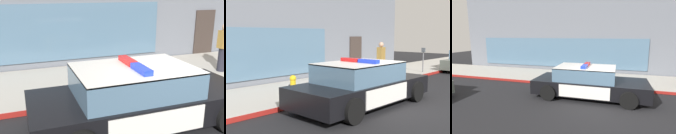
{
  "view_description": "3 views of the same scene",
  "coord_description": "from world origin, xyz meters",
  "views": [
    {
      "loc": [
        -3.41,
        -3.89,
        3.0
      ],
      "look_at": [
        -0.94,
        2.85,
        0.88
      ],
      "focal_mm": 42.47,
      "sensor_mm": 36.0,
      "label": 1
    },
    {
      "loc": [
        -7.72,
        -4.23,
        2.24
      ],
      "look_at": [
        -0.61,
        2.4,
        1.09
      ],
      "focal_mm": 44.86,
      "sensor_mm": 36.0,
      "label": 2
    },
    {
      "loc": [
        0.28,
        -6.86,
        2.8
      ],
      "look_at": [
        -2.43,
        2.17,
        1.1
      ],
      "focal_mm": 29.27,
      "sensor_mm": 36.0,
      "label": 3
    }
  ],
  "objects": [
    {
      "name": "ground",
      "position": [
        0.0,
        0.0,
        0.0
      ],
      "size": [
        48.0,
        48.0,
        0.0
      ],
      "primitive_type": "plane",
      "color": "black"
    },
    {
      "name": "sidewalk",
      "position": [
        0.0,
        4.15,
        0.07
      ],
      "size": [
        48.0,
        3.51,
        0.15
      ],
      "primitive_type": "cube",
      "color": "#B2ADA3",
      "rests_on": "ground"
    },
    {
      "name": "curb_red_paint",
      "position": [
        0.0,
        2.38,
        0.08
      ],
      "size": [
        28.8,
        0.04,
        0.14
      ],
      "primitive_type": "cube",
      "color": "maroon",
      "rests_on": "ground"
    },
    {
      "name": "storefront_building",
      "position": [
        -1.59,
        10.04,
        4.99
      ],
      "size": [
        20.77,
        8.25,
        9.98
      ],
      "color": "slate",
      "rests_on": "ground"
    },
    {
      "name": "police_cruiser",
      "position": [
        -0.95,
        1.07,
        0.68
      ],
      "size": [
        4.93,
        2.17,
        1.49
      ],
      "rotation": [
        0.0,
        0.0,
        0.0
      ],
      "color": "black",
      "rests_on": "ground"
    },
    {
      "name": "fire_hydrant",
      "position": [
        -2.01,
        3.15,
        0.5
      ],
      "size": [
        0.34,
        0.39,
        0.73
      ],
      "color": "gold",
      "rests_on": "sidewalk"
    }
  ]
}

